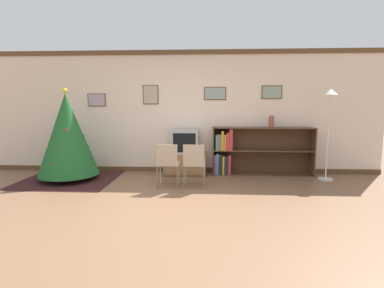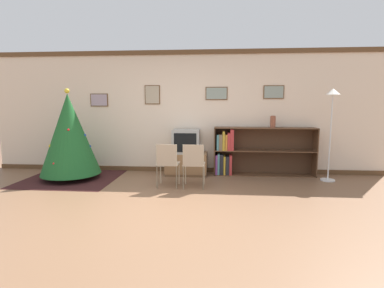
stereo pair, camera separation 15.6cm
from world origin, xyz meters
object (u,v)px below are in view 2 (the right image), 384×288
christmas_tree (69,134)px  television (186,141)px  tv_console (186,164)px  vase (273,122)px  folding_chair_left (167,162)px  standing_lamp (332,111)px  folding_chair_right (194,163)px  bookshelf (247,152)px

christmas_tree → television: christmas_tree is taller
tv_console → vase: 2.05m
folding_chair_left → standing_lamp: (3.14, 0.76, 0.93)m
christmas_tree → standing_lamp: (5.23, 0.28, 0.49)m
vase → standing_lamp: size_ratio=0.14×
tv_console → television: (-0.00, -0.00, 0.49)m
folding_chair_right → standing_lamp: bearing=16.0°
folding_chair_left → vase: bearing=27.5°
folding_chair_right → folding_chair_left: bearing=180.0°
folding_chair_right → tv_console: bearing=103.1°
christmas_tree → vase: 4.21m
bookshelf → tv_console: bearing=-175.7°
folding_chair_left → bookshelf: bearing=36.3°
christmas_tree → folding_chair_left: size_ratio=2.24×
television → christmas_tree: bearing=-166.6°
folding_chair_right → television: bearing=103.1°
tv_console → folding_chair_right: folding_chair_right is taller
christmas_tree → vase: christmas_tree is taller
vase → standing_lamp: bearing=-16.5°
tv_console → television: 0.49m
vase → television: bearing=-178.8°
christmas_tree → folding_chair_left: 2.20m
folding_chair_left → vase: size_ratio=3.25×
folding_chair_right → bookshelf: bookshelf is taller
christmas_tree → tv_console: bearing=13.4°
bookshelf → vase: size_ratio=8.54×
television → vase: bearing=1.2°
vase → folding_chair_left: bearing=-152.5°
television → standing_lamp: (2.90, -0.28, 0.67)m
tv_console → bookshelf: (1.31, 0.10, 0.26)m
vase → standing_lamp: 1.14m
folding_chair_left → standing_lamp: size_ratio=0.45×
christmas_tree → standing_lamp: bearing=3.0°
tv_console → folding_chair_right: (0.24, -1.04, 0.23)m
bookshelf → standing_lamp: standing_lamp is taller
folding_chair_left → bookshelf: (1.55, 1.14, 0.02)m
tv_console → folding_chair_left: 1.09m
folding_chair_left → standing_lamp: standing_lamp is taller
folding_chair_left → tv_console: bearing=76.9°
television → folding_chair_left: television is taller
bookshelf → vase: 0.85m
christmas_tree → folding_chair_right: christmas_tree is taller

